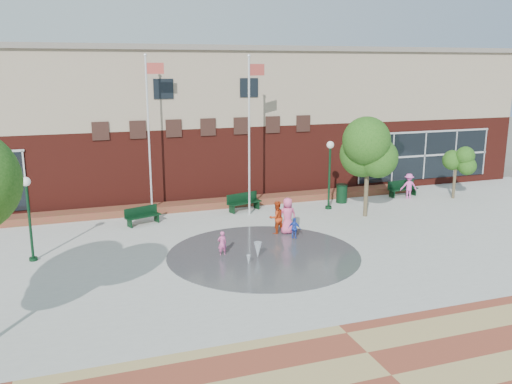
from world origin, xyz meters
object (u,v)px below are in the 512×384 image
object	(u,v)px
trash_can	(342,193)
child_splash	(222,244)
flagpole_right	(250,128)
bench_left	(143,219)
flagpole_left	(149,128)

from	to	relation	value
trash_can	child_splash	xyz separation A→B (m)	(-9.28, -6.61, -0.03)
trash_can	child_splash	size ratio (longest dim) A/B	1.03
flagpole_right	trash_can	size ratio (longest dim) A/B	7.59
flagpole_right	trash_can	world-z (taller)	flagpole_right
trash_can	child_splash	bearing A→B (deg)	-144.55
flagpole_right	child_splash	bearing A→B (deg)	-133.94
bench_left	child_splash	bearing A→B (deg)	-86.07
bench_left	child_splash	xyz separation A→B (m)	(2.61, -5.85, 0.25)
flagpole_left	trash_can	distance (m)	11.95
flagpole_right	child_splash	distance (m)	7.97
flagpole_right	bench_left	size ratio (longest dim) A/B	4.48
trash_can	bench_left	bearing A→B (deg)	-176.33
child_splash	trash_can	bearing A→B (deg)	-148.47
bench_left	trash_can	size ratio (longest dim) A/B	1.69
flagpole_left	trash_can	xyz separation A→B (m)	(11.13, -0.87, -4.25)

